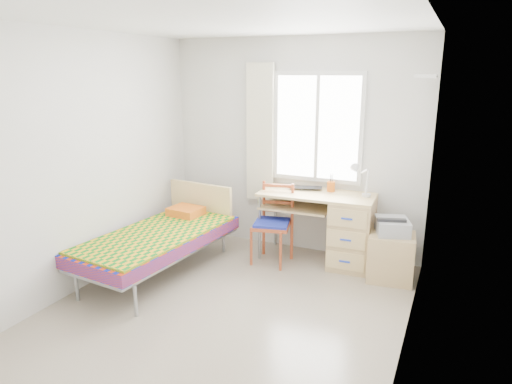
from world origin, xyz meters
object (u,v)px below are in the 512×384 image
Objects in this scene: chair at (274,218)px; desk at (346,228)px; bed at (161,237)px; printer at (392,226)px; cabinet at (391,257)px.

desk is at bearing 3.89° from chair.
chair is (-0.80, -0.24, 0.08)m from desk.
chair is at bearing 43.17° from bed.
printer is (1.33, 0.09, 0.07)m from chair.
printer is (-0.01, 0.04, 0.34)m from cabinet.
chair is (1.03, 0.79, 0.12)m from bed.
bed is at bearing -166.89° from cabinet.
bed is 2.10m from desk.
bed is 2.52m from cabinet.
desk reaches higher than cabinet.
desk reaches higher than printer.
chair is at bearing -165.56° from desk.
cabinet is (0.54, -0.19, -0.19)m from desk.
desk is at bearing 35.16° from bed.
bed is 1.49× the size of desk.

